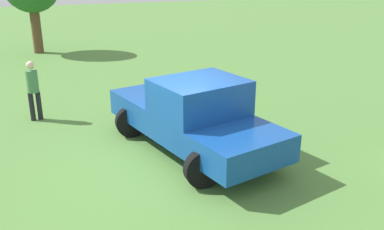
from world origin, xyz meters
TOP-DOWN VIEW (x-y plane):
  - ground_plane at (0.00, 0.00)m, footprint 80.00×80.00m
  - pickup_truck at (0.65, 0.18)m, footprint 3.15×5.33m
  - person_bystander at (-2.84, 3.84)m, footprint 0.36×0.36m

SIDE VIEW (x-z plane):
  - ground_plane at x=0.00m, z-range 0.00..0.00m
  - pickup_truck at x=0.65m, z-range 0.04..1.86m
  - person_bystander at x=-2.84m, z-range 0.11..1.84m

